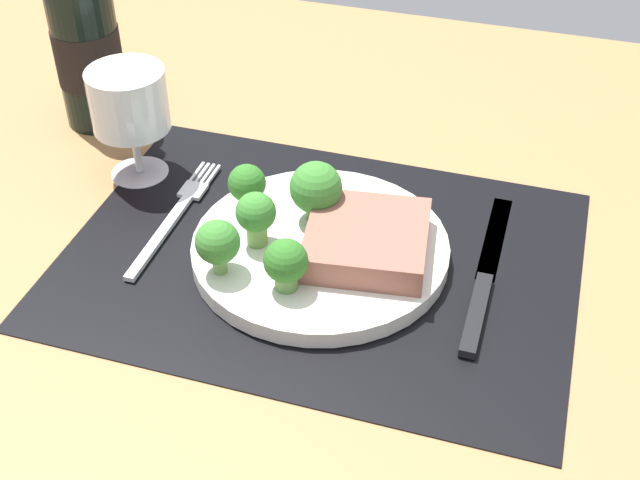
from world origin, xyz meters
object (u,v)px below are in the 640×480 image
(fork, at_px, (175,215))
(knife, at_px, (484,282))
(wine_bottle, at_px, (86,41))
(plate, at_px, (320,249))
(steak, at_px, (366,242))
(wine_glass, at_px, (129,106))

(fork, xyz_separation_m, knife, (0.30, -0.01, 0.00))
(fork, distance_m, wine_bottle, 0.24)
(knife, bearing_deg, plate, 178.99)
(plate, height_order, fork, plate)
(fork, bearing_deg, steak, -3.41)
(steak, xyz_separation_m, fork, (-0.20, 0.02, -0.03))
(plate, distance_m, knife, 0.15)
(steak, relative_size, wine_bottle, 0.38)
(plate, height_order, wine_glass, wine_glass)
(steak, distance_m, fork, 0.20)
(wine_glass, bearing_deg, steak, -16.75)
(wine_bottle, distance_m, wine_glass, 0.13)
(wine_bottle, bearing_deg, wine_glass, -42.82)
(plate, height_order, steak, steak)
(knife, height_order, wine_glass, wine_glass)
(steak, xyz_separation_m, wine_glass, (-0.27, 0.08, 0.05))
(plate, relative_size, steak, 2.19)
(plate, bearing_deg, steak, -4.33)
(steak, bearing_deg, fork, 174.92)
(plate, height_order, knife, plate)
(knife, height_order, wine_bottle, wine_bottle)
(fork, distance_m, wine_glass, 0.12)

